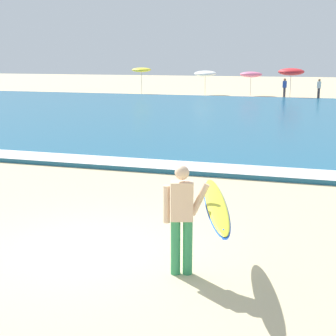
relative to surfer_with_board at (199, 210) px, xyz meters
name	(u,v)px	position (x,y,z in m)	size (l,w,h in m)	color
ground_plane	(90,249)	(-2.08, 0.46, -1.03)	(160.00, 160.00, 0.00)	beige
sea	(252,118)	(-2.08, 20.43, -0.96)	(120.00, 28.00, 0.14)	#1E6084
surf_foam	(187,166)	(-2.08, 7.03, -0.89)	(120.00, 1.28, 0.01)	white
surfer_with_board	(199,210)	(0.00, 0.00, 0.00)	(1.30, 2.50, 1.73)	#338E56
beach_umbrella_0	(141,70)	(-14.17, 35.87, 1.12)	(1.72, 1.73, 2.37)	beige
beach_umbrella_1	(205,74)	(-8.66, 37.17, 0.81)	(1.97, 1.99, 2.15)	beige
beach_umbrella_2	(251,75)	(-4.64, 37.18, 0.77)	(1.89, 1.92, 2.09)	beige
beach_umbrella_3	(291,72)	(-1.18, 35.73, 1.07)	(2.09, 2.09, 2.40)	beige
beachgoer_near_row_left	(285,88)	(-1.63, 35.43, -0.19)	(0.32, 0.20, 1.58)	#383842
beachgoer_near_row_right	(319,88)	(1.06, 35.39, -0.19)	(0.32, 0.20, 1.58)	#383842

